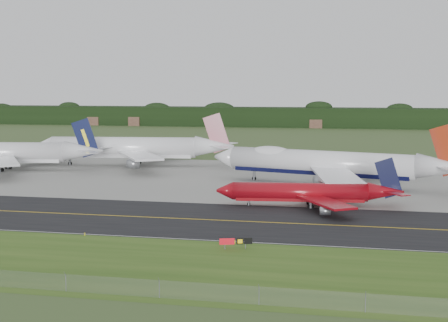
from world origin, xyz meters
The scene contains 15 objects.
ground centered at (0.00, 0.00, 0.00)m, with size 600.00×600.00×0.00m, color #3B5025.
grass_verge centered at (0.00, -35.00, 0.01)m, with size 400.00×30.00×0.01m, color #2D4E17.
taxiway centered at (0.00, -4.00, 0.01)m, with size 400.00×32.00×0.02m, color black.
apron centered at (0.00, 51.00, 0.01)m, with size 400.00×78.00×0.01m, color gray.
taxiway_centreline centered at (0.00, -4.00, 0.03)m, with size 400.00×0.40×0.00m, color yellow.
taxiway_edge_line centered at (0.00, -19.50, 0.03)m, with size 400.00×0.25×0.00m, color silver.
perimeter_fence centered at (0.00, -48.00, 1.10)m, with size 320.00×0.10×320.00m.
horizon_treeline centered at (0.00, 273.76, 5.47)m, with size 700.00×25.00×12.00m.
jet_ba_747 centered at (10.73, 41.76, 5.71)m, with size 65.78×53.40×16.77m.
jet_red_737 centered at (7.90, 13.19, 2.93)m, with size 39.25×31.81×10.59m.
jet_navy_gold centered at (-86.37, 52.46, 5.21)m, with size 61.31×52.83×15.84m.
jet_star_tail centered at (-51.36, 70.37, 5.66)m, with size 64.42×53.56×16.99m.
taxiway_sign centered at (-1.15, -23.98, 1.21)m, with size 4.96×1.74×1.71m.
edge_marker_left centered at (-27.78, -20.50, 0.25)m, with size 0.16×0.16×0.50m, color yellow.
edge_marker_center centered at (-1.90, -20.50, 0.25)m, with size 0.16×0.16×0.50m, color yellow.
Camera 1 is at (15.87, -116.95, 25.10)m, focal length 50.00 mm.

